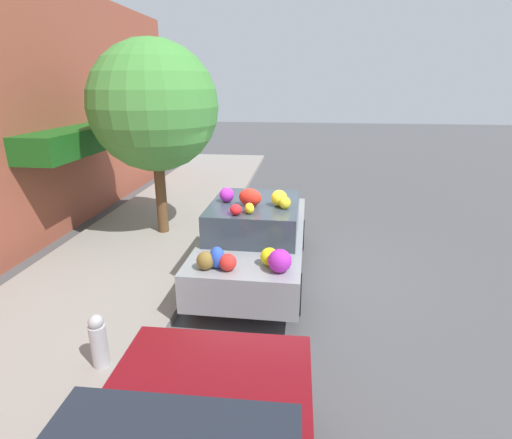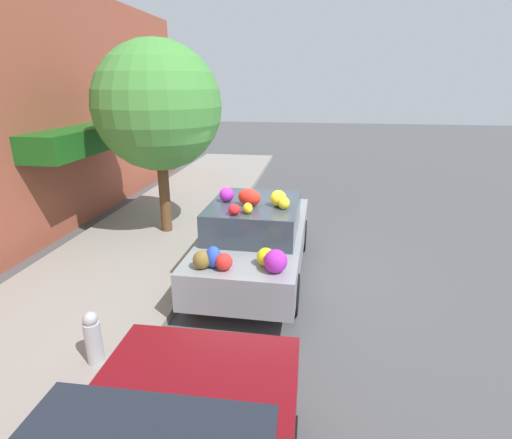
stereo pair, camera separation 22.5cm
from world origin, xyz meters
The scene contains 5 objects.
ground_plane centered at (0.00, 0.00, 0.00)m, with size 60.00×60.00×0.00m, color #4C4C4F.
sidewalk_curb centered at (0.00, 2.70, 0.07)m, with size 24.00×3.20×0.14m.
street_tree centered at (1.61, 2.42, 2.93)m, with size 2.71×2.71×4.16m.
fire_hydrant centered at (-2.97, 1.61, 0.49)m, with size 0.20×0.20×0.70m.
art_car centered at (-0.07, 0.06, 0.77)m, with size 4.12×1.78×1.75m.
Camera 1 is at (-6.76, -0.74, 3.42)m, focal length 28.00 mm.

